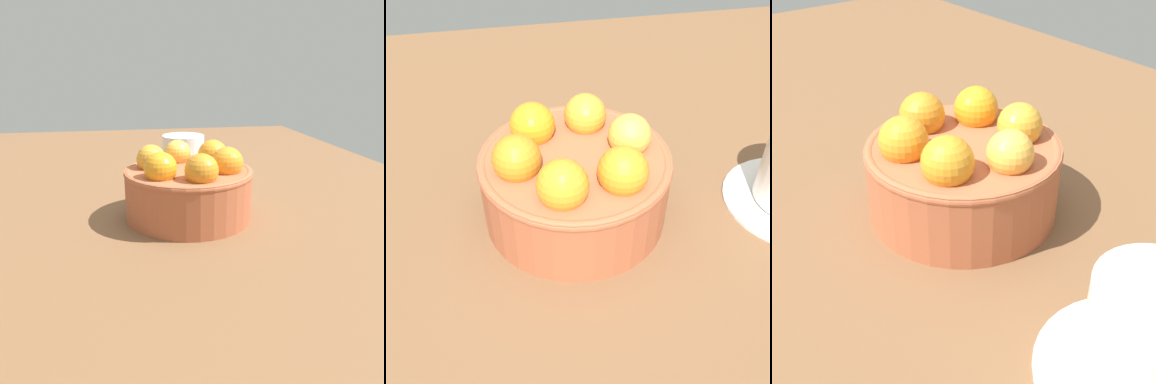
{
  "view_description": "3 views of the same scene",
  "coord_description": "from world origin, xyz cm",
  "views": [
    {
      "loc": [
        -49.38,
        8.2,
        19.9
      ],
      "look_at": [
        -0.87,
        -0.33,
        3.8
      ],
      "focal_mm": 36.35,
      "sensor_mm": 36.0,
      "label": 1
    },
    {
      "loc": [
        -6.01,
        -32.44,
        32.09
      ],
      "look_at": [
        0.24,
        -0.18,
        2.73
      ],
      "focal_mm": 44.5,
      "sensor_mm": 36.0,
      "label": 2
    },
    {
      "loc": [
        31.43,
        -24.52,
        27.95
      ],
      "look_at": [
        1.93,
        -1.42,
        3.42
      ],
      "focal_mm": 49.04,
      "sensor_mm": 36.0,
      "label": 3
    }
  ],
  "objects": [
    {
      "name": "terracotta_bowl",
      "position": [
        -0.03,
        -0.03,
        4.4
      ],
      "size": [
        17.17,
        17.17,
        9.96
      ],
      "color": "#AD5938",
      "rests_on": "ground_plane"
    },
    {
      "name": "ground_plane",
      "position": [
        0.0,
        0.0,
        -2.36
      ],
      "size": [
        156.14,
        91.28,
        4.71
      ],
      "primitive_type": "cube",
      "color": "brown"
    }
  ]
}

